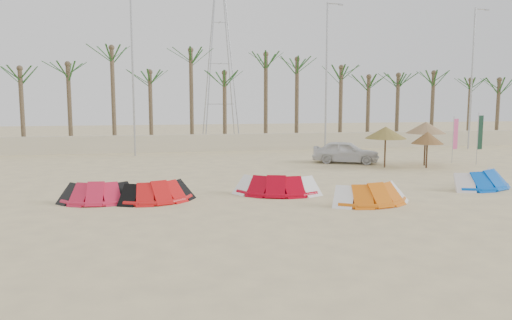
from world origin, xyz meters
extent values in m
plane|color=beige|center=(0.00, 0.00, 0.00)|extent=(120.00, 120.00, 0.00)
cube|color=beige|center=(0.00, 22.00, 0.65)|extent=(60.00, 0.30, 1.30)
cylinder|color=brown|center=(-14.00, 23.50, 3.25)|extent=(0.32, 0.32, 6.50)
ellipsoid|color=#194719|center=(-14.00, 23.50, 6.50)|extent=(4.00, 4.00, 2.40)
cylinder|color=brown|center=(-4.00, 23.50, 3.25)|extent=(0.32, 0.32, 6.50)
ellipsoid|color=#194719|center=(-4.00, 23.50, 6.50)|extent=(4.00, 4.00, 2.40)
cylinder|color=brown|center=(6.00, 23.50, 3.25)|extent=(0.32, 0.32, 6.50)
ellipsoid|color=#194719|center=(6.00, 23.50, 6.50)|extent=(4.00, 4.00, 2.40)
cylinder|color=brown|center=(16.00, 23.50, 3.25)|extent=(0.32, 0.32, 6.50)
ellipsoid|color=#194719|center=(16.00, 23.50, 6.50)|extent=(4.00, 4.00, 2.40)
cylinder|color=brown|center=(24.00, 23.50, 3.25)|extent=(0.32, 0.32, 6.50)
ellipsoid|color=#194719|center=(24.00, 23.50, 6.50)|extent=(4.00, 4.00, 2.40)
cylinder|color=#A5A8AD|center=(-6.00, 20.00, 5.50)|extent=(0.14, 0.14, 11.00)
cylinder|color=#A5A8AD|center=(8.00, 20.00, 5.50)|extent=(0.14, 0.14, 11.00)
cylinder|color=#A5A8AD|center=(8.50, 20.00, 10.90)|extent=(1.00, 0.08, 0.08)
cube|color=#A5A8AD|center=(9.00, 20.00, 10.85)|extent=(0.35, 0.14, 0.10)
cylinder|color=#A5A8AD|center=(20.00, 20.00, 5.50)|extent=(0.14, 0.14, 11.00)
cylinder|color=#A5A8AD|center=(20.50, 20.00, 10.90)|extent=(1.00, 0.08, 0.08)
cube|color=#A5A8AD|center=(21.00, 20.00, 10.85)|extent=(0.35, 0.14, 0.10)
cylinder|color=red|center=(-6.69, 4.03, 0.10)|extent=(2.59, 0.36, 0.20)
cube|color=black|center=(-7.85, 4.13, 0.25)|extent=(0.67, 1.14, 0.40)
cube|color=black|center=(-5.53, 4.13, 0.25)|extent=(0.67, 1.14, 0.40)
cylinder|color=red|center=(-4.35, 3.82, 0.10)|extent=(2.58, 1.12, 0.20)
cube|color=black|center=(-5.56, 3.92, 0.25)|extent=(0.95, 1.24, 0.40)
cube|color=black|center=(-3.14, 3.92, 0.25)|extent=(0.95, 1.24, 0.40)
cylinder|color=#A80012|center=(0.60, 4.42, 0.10)|extent=(3.18, 1.18, 0.20)
cube|color=white|center=(-0.87, 4.52, 0.25)|extent=(0.91, 1.23, 0.40)
cube|color=white|center=(2.07, 4.52, 0.25)|extent=(0.91, 1.23, 0.40)
cylinder|color=orange|center=(3.78, 1.86, 0.10)|extent=(2.96, 0.87, 0.20)
cube|color=white|center=(2.43, 1.96, 0.25)|extent=(0.83, 1.21, 0.40)
cube|color=white|center=(5.12, 1.96, 0.25)|extent=(0.83, 1.21, 0.40)
cylinder|color=blue|center=(10.14, 4.18, 0.10)|extent=(3.08, 1.63, 0.20)
cube|color=silver|center=(8.64, 4.28, 0.25)|extent=(1.02, 1.25, 0.40)
cube|color=silver|center=(11.63, 4.28, 0.25)|extent=(1.02, 1.25, 0.40)
cylinder|color=#4C331E|center=(8.71, 11.26, 1.15)|extent=(0.10, 0.10, 2.31)
cone|color=olive|center=(8.71, 11.26, 2.06)|extent=(2.43, 2.43, 0.70)
cylinder|color=#4C331E|center=(11.03, 10.61, 1.01)|extent=(0.10, 0.10, 2.02)
cone|color=brown|center=(11.03, 10.61, 1.77)|extent=(1.85, 1.85, 0.70)
cylinder|color=#4C331E|center=(11.44, 11.58, 1.28)|extent=(0.10, 0.10, 2.55)
cone|color=#A78056|center=(11.44, 11.58, 2.30)|extent=(2.36, 2.36, 0.70)
cylinder|color=#A5A8AD|center=(13.75, 12.32, 1.47)|extent=(0.04, 0.04, 2.93)
cube|color=#DB498A|center=(13.97, 12.32, 1.82)|extent=(0.41, 0.15, 1.91)
cylinder|color=#A5A8AD|center=(14.72, 11.27, 1.59)|extent=(0.04, 0.04, 3.18)
cube|color=black|center=(14.94, 11.27, 1.97)|extent=(0.41, 0.13, 2.07)
imported|color=silver|center=(7.20, 13.61, 0.70)|extent=(4.41, 3.24, 1.40)
camera|label=1|loc=(-4.18, -15.87, 4.12)|focal=35.00mm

